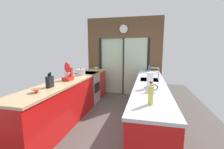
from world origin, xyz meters
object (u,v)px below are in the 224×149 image
oven_range (88,88)px  mixing_bowl_far (96,68)px  stock_pot (81,72)px  knife_block (50,82)px  mixing_bowl_near (36,91)px  paper_towel_roll (150,80)px  stand_mixer (68,73)px  soap_bottle_far (149,68)px  soap_bottle_near (151,95)px  kettle (150,88)px

oven_range → mixing_bowl_far: size_ratio=4.49×
stock_pot → knife_block: bearing=-90.0°
oven_range → mixing_bowl_near: bearing=-89.5°
oven_range → mixing_bowl_near: (0.02, -2.24, 0.50)m
paper_towel_roll → stand_mixer: bearing=170.5°
mixing_bowl_near → stand_mixer: (0.00, 1.03, 0.13)m
soap_bottle_far → paper_towel_roll: (0.00, -2.15, 0.05)m
mixing_bowl_near → stand_mixer: 1.03m
oven_range → mixing_bowl_far: bearing=88.5°
mixing_bowl_far → soap_bottle_near: soap_bottle_near is taller
stock_pot → soap_bottle_far: soap_bottle_far is taller
knife_block → stock_pot: (-0.00, 1.36, -0.02)m
oven_range → soap_bottle_far: (1.80, 0.64, 0.56)m
soap_bottle_far → mixing_bowl_near: bearing=-121.8°
stand_mixer → mixing_bowl_far: bearing=90.0°
kettle → paper_towel_roll: size_ratio=0.73×
soap_bottle_near → paper_towel_roll: bearing=90.0°
mixing_bowl_near → mixing_bowl_far: bearing=90.0°
stock_pot → paper_towel_roll: 2.04m
oven_range → knife_block: bearing=-89.4°
mixing_bowl_near → knife_block: 0.37m
stand_mixer → soap_bottle_far: stand_mixer is taller
oven_range → mixing_bowl_near: mixing_bowl_near is taller
soap_bottle_far → paper_towel_roll: 2.15m
oven_range → mixing_bowl_near: 2.30m
soap_bottle_near → paper_towel_roll: 0.86m
stock_pot → oven_range: bearing=92.0°
mixing_bowl_far → soap_bottle_near: bearing=-60.0°
stand_mixer → kettle: bearing=-18.5°
soap_bottle_far → soap_bottle_near: bearing=-90.0°
mixing_bowl_near → soap_bottle_far: 3.38m
stock_pot → soap_bottle_near: soap_bottle_near is taller
stock_pot → paper_towel_roll: (1.78, -0.99, 0.06)m
soap_bottle_near → paper_towel_roll: paper_towel_roll is taller
oven_range → mixing_bowl_far: mixing_bowl_far is taller
oven_range → soap_bottle_far: 1.99m
stand_mixer → paper_towel_roll: (1.78, -0.30, -0.02)m
mixing_bowl_far → knife_block: knife_block is taller
knife_block → soap_bottle_far: size_ratio=1.24×
oven_range → kettle: bearing=-45.2°
kettle → soap_bottle_near: (-0.00, -0.56, 0.05)m
oven_range → paper_towel_roll: bearing=-40.1°
oven_range → stand_mixer: stand_mixer is taller
mixing_bowl_near → stock_pot: (-0.00, 1.72, 0.05)m
knife_block → paper_towel_roll: 1.82m
mixing_bowl_far → soap_bottle_far: bearing=-2.6°
knife_block → stand_mixer: (-0.00, 0.67, 0.05)m
mixing_bowl_far → stand_mixer: 1.94m
mixing_bowl_near → soap_bottle_far: bearing=58.2°
stock_pot → soap_bottle_near: size_ratio=0.80×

